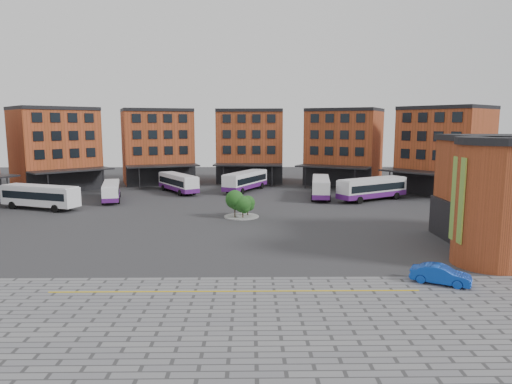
{
  "coord_description": "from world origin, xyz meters",
  "views": [
    {
      "loc": [
        3.08,
        -44.58,
        11.63
      ],
      "look_at": [
        3.77,
        6.56,
        4.0
      ],
      "focal_mm": 32.0,
      "sensor_mm": 36.0,
      "label": 1
    }
  ],
  "objects_px": {
    "tree_island": "(241,203)",
    "bus_c": "(178,183)",
    "bus_b": "(111,191)",
    "bus_d": "(246,181)",
    "bus_f": "(372,188)",
    "bus_e": "(321,187)",
    "bus_a": "(40,195)",
    "blue_car": "(441,275)"
  },
  "relations": [
    {
      "from": "tree_island",
      "to": "blue_car",
      "type": "height_order",
      "value": "tree_island"
    },
    {
      "from": "bus_b",
      "to": "bus_f",
      "type": "xyz_separation_m",
      "value": [
        39.99,
        -0.2,
        0.34
      ]
    },
    {
      "from": "tree_island",
      "to": "bus_c",
      "type": "xyz_separation_m",
      "value": [
        -11.14,
        21.3,
        -0.08
      ]
    },
    {
      "from": "bus_d",
      "to": "blue_car",
      "type": "bearing_deg",
      "value": -45.88
    },
    {
      "from": "bus_b",
      "to": "bus_f",
      "type": "bearing_deg",
      "value": -14.96
    },
    {
      "from": "bus_d",
      "to": "bus_f",
      "type": "relative_size",
      "value": 1.0
    },
    {
      "from": "bus_a",
      "to": "tree_island",
      "type": "bearing_deg",
      "value": -81.84
    },
    {
      "from": "bus_b",
      "to": "bus_e",
      "type": "xyz_separation_m",
      "value": [
        32.47,
        2.41,
        0.22
      ]
    },
    {
      "from": "blue_car",
      "to": "bus_a",
      "type": "bearing_deg",
      "value": 83.65
    },
    {
      "from": "bus_a",
      "to": "bus_d",
      "type": "distance_m",
      "value": 32.81
    },
    {
      "from": "tree_island",
      "to": "bus_b",
      "type": "height_order",
      "value": "tree_island"
    },
    {
      "from": "tree_island",
      "to": "bus_a",
      "type": "height_order",
      "value": "tree_island"
    },
    {
      "from": "bus_a",
      "to": "bus_b",
      "type": "height_order",
      "value": "bus_a"
    },
    {
      "from": "blue_car",
      "to": "bus_b",
      "type": "bearing_deg",
      "value": 72.31
    },
    {
      "from": "bus_b",
      "to": "bus_e",
      "type": "height_order",
      "value": "bus_e"
    },
    {
      "from": "tree_island",
      "to": "bus_d",
      "type": "distance_m",
      "value": 23.05
    },
    {
      "from": "bus_c",
      "to": "blue_car",
      "type": "bearing_deg",
      "value": -92.2
    },
    {
      "from": "bus_c",
      "to": "bus_d",
      "type": "relative_size",
      "value": 0.91
    },
    {
      "from": "bus_c",
      "to": "blue_car",
      "type": "height_order",
      "value": "bus_c"
    },
    {
      "from": "bus_b",
      "to": "bus_a",
      "type": "bearing_deg",
      "value": -152.71
    },
    {
      "from": "bus_f",
      "to": "tree_island",
      "type": "bearing_deg",
      "value": -88.29
    },
    {
      "from": "bus_a",
      "to": "bus_c",
      "type": "bearing_deg",
      "value": -26.97
    },
    {
      "from": "bus_d",
      "to": "blue_car",
      "type": "xyz_separation_m",
      "value": [
        14.76,
        -47.16,
        -1.14
      ]
    },
    {
      "from": "bus_b",
      "to": "blue_car",
      "type": "height_order",
      "value": "bus_b"
    },
    {
      "from": "bus_c",
      "to": "bus_d",
      "type": "xyz_separation_m",
      "value": [
        11.52,
        1.75,
        0.11
      ]
    },
    {
      "from": "bus_f",
      "to": "bus_a",
      "type": "bearing_deg",
      "value": -113.1
    },
    {
      "from": "tree_island",
      "to": "bus_c",
      "type": "distance_m",
      "value": 24.03
    },
    {
      "from": "bus_f",
      "to": "blue_car",
      "type": "bearing_deg",
      "value": -38.47
    },
    {
      "from": "tree_island",
      "to": "bus_f",
      "type": "height_order",
      "value": "tree_island"
    },
    {
      "from": "bus_d",
      "to": "bus_f",
      "type": "height_order",
      "value": "bus_f"
    },
    {
      "from": "bus_b",
      "to": "bus_f",
      "type": "height_order",
      "value": "bus_f"
    },
    {
      "from": "tree_island",
      "to": "bus_c",
      "type": "height_order",
      "value": "tree_island"
    },
    {
      "from": "bus_d",
      "to": "bus_f",
      "type": "distance_m",
      "value": 22.05
    },
    {
      "from": "bus_d",
      "to": "bus_e",
      "type": "relative_size",
      "value": 1.02
    },
    {
      "from": "tree_island",
      "to": "bus_a",
      "type": "bearing_deg",
      "value": 167.51
    },
    {
      "from": "tree_island",
      "to": "bus_a",
      "type": "xyz_separation_m",
      "value": [
        -27.74,
        6.15,
        0.14
      ]
    },
    {
      "from": "bus_a",
      "to": "bus_f",
      "type": "bearing_deg",
      "value": -61.34
    },
    {
      "from": "bus_a",
      "to": "bus_d",
      "type": "xyz_separation_m",
      "value": [
        28.12,
        16.9,
        -0.11
      ]
    },
    {
      "from": "bus_d",
      "to": "tree_island",
      "type": "bearing_deg",
      "value": -64.2
    },
    {
      "from": "tree_island",
      "to": "bus_f",
      "type": "bearing_deg",
      "value": 32.81
    },
    {
      "from": "tree_island",
      "to": "bus_b",
      "type": "distance_m",
      "value": 23.94
    },
    {
      "from": "bus_e",
      "to": "bus_f",
      "type": "distance_m",
      "value": 7.96
    }
  ]
}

